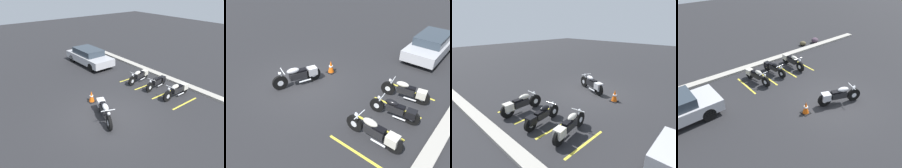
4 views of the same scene
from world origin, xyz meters
The scene contains 12 objects.
ground centered at (0.00, 0.00, 0.00)m, with size 60.00×60.00×0.00m, color #262628.
motorcycle_silver_featured centered at (0.04, -0.16, 0.49)m, with size 2.22×1.07×0.92m.
parked_bike_0 centered at (-2.05, 4.26, 0.43)m, with size 0.70×2.06×0.82m.
parked_bike_1 centered at (-0.69, 4.46, 0.41)m, with size 0.61×1.97×0.78m.
parked_bike_2 centered at (0.83, 4.49, 0.45)m, with size 0.61×2.16×0.85m.
car_silver centered at (-6.95, 3.39, 0.68)m, with size 4.34×1.90×1.29m.
concrete_curb centered at (0.00, 6.13, 0.06)m, with size 18.00×0.50×0.12m, color #A8A399.
traffic_cone centered at (-1.72, 0.24, 0.31)m, with size 0.40×0.40×0.66m.
stall_line_0 centered at (-2.78, 4.20, 0.00)m, with size 0.10×2.10×0.00m, color gold.
stall_line_1 centered at (-1.32, 4.20, 0.00)m, with size 0.10×2.10×0.00m, color gold.
stall_line_2 centered at (0.15, 4.20, 0.00)m, with size 0.10×2.10×0.00m, color gold.
stall_line_3 centered at (1.61, 4.20, 0.00)m, with size 0.10×2.10×0.00m, color gold.
Camera 2 is at (5.57, 6.81, 5.76)m, focal length 35.00 mm.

